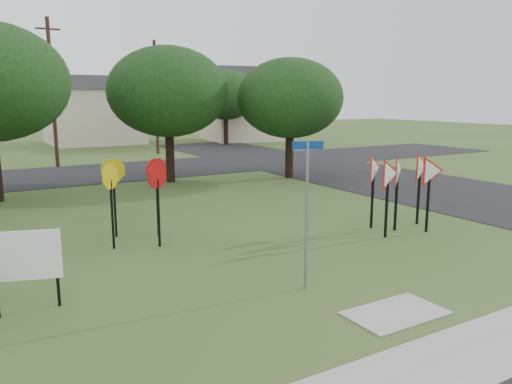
% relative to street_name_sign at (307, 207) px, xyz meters
% --- Properties ---
extents(ground, '(140.00, 140.00, 0.00)m').
position_rel_street_name_sign_xyz_m(ground, '(0.75, 0.38, -1.89)').
color(ground, '#314D1D').
extents(sidewalk, '(30.00, 1.60, 0.02)m').
position_rel_street_name_sign_xyz_m(sidewalk, '(0.75, -3.82, -1.88)').
color(sidewalk, gray).
rests_on(sidewalk, ground).
extents(street_right, '(8.00, 50.00, 0.02)m').
position_rel_street_name_sign_xyz_m(street_right, '(12.75, 10.38, -1.88)').
color(street_right, black).
rests_on(street_right, ground).
extents(street_far, '(60.00, 8.00, 0.02)m').
position_rel_street_name_sign_xyz_m(street_far, '(0.75, 20.38, -1.88)').
color(street_far, black).
rests_on(street_far, ground).
extents(curb_pad, '(2.00, 1.20, 0.02)m').
position_rel_street_name_sign_xyz_m(curb_pad, '(0.75, -2.02, -1.88)').
color(curb_pad, gray).
rests_on(curb_pad, ground).
extents(street_name_sign, '(0.64, 0.27, 3.32)m').
position_rel_street_name_sign_xyz_m(street_name_sign, '(0.00, 0.00, 0.00)').
color(street_name_sign, gray).
rests_on(street_name_sign, ground).
extents(stop_sign_cluster, '(2.25, 1.94, 2.45)m').
position_rel_street_name_sign_xyz_m(stop_sign_cluster, '(-2.11, 5.60, -0.06)').
color(stop_sign_cluster, black).
rests_on(stop_sign_cluster, ground).
extents(yield_sign_cluster, '(3.20, 1.62, 2.52)m').
position_rel_street_name_sign_xyz_m(yield_sign_cluster, '(5.64, 2.53, -0.04)').
color(yield_sign_cluster, black).
rests_on(yield_sign_cluster, ground).
extents(info_board, '(1.29, 0.45, 1.68)m').
position_rel_street_name_sign_xyz_m(info_board, '(-5.51, 1.82, -0.78)').
color(info_board, black).
rests_on(info_board, ground).
extents(far_pole_a, '(1.40, 0.24, 9.00)m').
position_rel_street_name_sign_xyz_m(far_pole_a, '(-1.25, 24.38, 2.71)').
color(far_pole_a, '#3B281B').
rests_on(far_pole_a, ground).
extents(far_pole_b, '(1.40, 0.24, 8.50)m').
position_rel_street_name_sign_xyz_m(far_pole_b, '(6.75, 28.38, 2.46)').
color(far_pole_b, '#3B281B').
rests_on(far_pole_b, ground).
extents(house_mid, '(8.40, 8.40, 6.20)m').
position_rel_street_name_sign_xyz_m(house_mid, '(4.75, 40.38, 1.26)').
color(house_mid, beige).
rests_on(house_mid, ground).
extents(house_right, '(8.30, 8.30, 7.20)m').
position_rel_street_name_sign_xyz_m(house_right, '(18.75, 36.38, 1.76)').
color(house_right, beige).
rests_on(house_right, ground).
extents(tree_near_mid, '(6.00, 6.00, 6.80)m').
position_rel_street_name_sign_xyz_m(tree_near_mid, '(2.75, 15.38, 2.65)').
color(tree_near_mid, black).
rests_on(tree_near_mid, ground).
extents(tree_near_right, '(5.60, 5.60, 6.33)m').
position_rel_street_name_sign_xyz_m(tree_near_right, '(8.75, 13.38, 2.34)').
color(tree_near_right, black).
rests_on(tree_near_right, ground).
extents(tree_far_right, '(6.00, 6.00, 6.80)m').
position_rel_street_name_sign_xyz_m(tree_far_right, '(14.75, 32.38, 2.65)').
color(tree_far_right, black).
rests_on(tree_far_right, ground).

